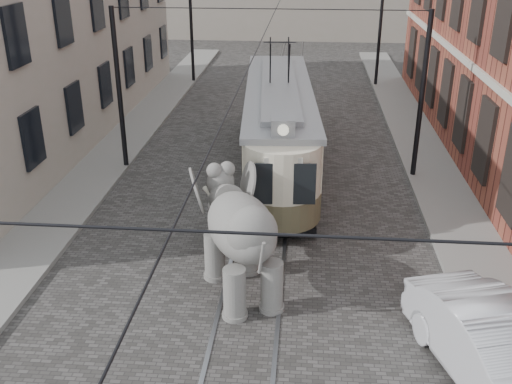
# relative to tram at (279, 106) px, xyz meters

# --- Properties ---
(ground) EXTENTS (120.00, 120.00, 0.00)m
(ground) POSITION_rel_tram_xyz_m (-0.18, -6.76, -2.39)
(ground) COLOR #464341
(tram_rails) EXTENTS (1.54, 80.00, 0.02)m
(tram_rails) POSITION_rel_tram_xyz_m (-0.18, -6.76, -2.38)
(tram_rails) COLOR slate
(tram_rails) RESTS_ON ground
(sidewalk_right) EXTENTS (2.00, 60.00, 0.15)m
(sidewalk_right) POSITION_rel_tram_xyz_m (5.82, -6.76, -2.31)
(sidewalk_right) COLOR slate
(sidewalk_right) RESTS_ON ground
(sidewalk_left) EXTENTS (2.00, 60.00, 0.15)m
(sidewalk_left) POSITION_rel_tram_xyz_m (-6.68, -6.76, -2.31)
(sidewalk_left) COLOR slate
(sidewalk_left) RESTS_ON ground
(stucco_building) EXTENTS (7.00, 24.00, 10.00)m
(stucco_building) POSITION_rel_tram_xyz_m (-11.18, 3.24, 2.61)
(stucco_building) COLOR gray
(stucco_building) RESTS_ON ground
(catenary) EXTENTS (11.00, 30.20, 6.00)m
(catenary) POSITION_rel_tram_xyz_m (-0.38, -1.76, 0.61)
(catenary) COLOR black
(catenary) RESTS_ON ground
(tram) EXTENTS (3.32, 12.18, 4.77)m
(tram) POSITION_rel_tram_xyz_m (0.00, 0.00, 0.00)
(tram) COLOR beige
(tram) RESTS_ON ground
(elephant) EXTENTS (4.23, 5.33, 2.87)m
(elephant) POSITION_rel_tram_xyz_m (-0.43, -8.79, -0.95)
(elephant) COLOR #5D5B56
(elephant) RESTS_ON ground
(parked_car) EXTENTS (3.10, 5.13, 1.60)m
(parked_car) POSITION_rel_tram_xyz_m (4.89, -11.59, -1.59)
(parked_car) COLOR #B9B8BE
(parked_car) RESTS_ON ground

